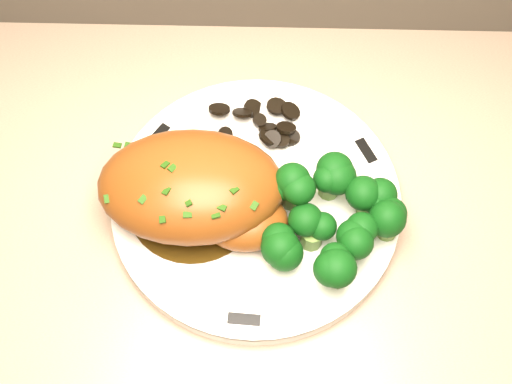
{
  "coord_description": "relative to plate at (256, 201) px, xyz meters",
  "views": [
    {
      "loc": [
        0.35,
        1.47,
        1.47
      ],
      "look_at": [
        0.34,
        1.75,
        0.93
      ],
      "focal_mm": 45.0,
      "sensor_mm": 36.0,
      "label": 1
    }
  ],
  "objects": [
    {
      "name": "mushroom_pile",
      "position": [
        0.0,
        0.08,
        0.01
      ],
      "size": [
        0.08,
        0.06,
        0.02
      ],
      "color": "black",
      "rests_on": "plate"
    },
    {
      "name": "rim_accent_1",
      "position": [
        -0.1,
        0.07,
        0.01
      ],
      "size": [
        0.02,
        0.03,
        0.0
      ],
      "primitive_type": "cube",
      "rotation": [
        0.0,
        0.0,
        4.13
      ],
      "color": "black",
      "rests_on": "plate"
    },
    {
      "name": "rim_accent_0",
      "position": [
        0.11,
        0.05,
        0.01
      ],
      "size": [
        0.02,
        0.03,
        0.0
      ],
      "primitive_type": "cube",
      "rotation": [
        0.0,
        0.0,
        2.03
      ],
      "color": "black",
      "rests_on": "plate"
    },
    {
      "name": "plate",
      "position": [
        0.0,
        0.0,
        0.0
      ],
      "size": [
        0.36,
        0.36,
        0.02
      ],
      "primitive_type": "cylinder",
      "rotation": [
        0.0,
        0.0,
        0.38
      ],
      "color": "white",
      "rests_on": "counter"
    },
    {
      "name": "broccoli_florets",
      "position": [
        0.07,
        -0.04,
        0.04
      ],
      "size": [
        0.13,
        0.12,
        0.05
      ],
      "rotation": [
        0.0,
        0.0,
        -0.22
      ],
      "color": "olive",
      "rests_on": "plate"
    },
    {
      "name": "rim_accent_2",
      "position": [
        -0.01,
        -0.12,
        0.01
      ],
      "size": [
        0.03,
        0.01,
        0.0
      ],
      "primitive_type": "cube",
      "rotation": [
        0.0,
        0.0,
        6.22
      ],
      "color": "black",
      "rests_on": "plate"
    },
    {
      "name": "chicken_breast",
      "position": [
        -0.05,
        -0.01,
        0.04
      ],
      "size": [
        0.18,
        0.12,
        0.07
      ],
      "rotation": [
        0.0,
        0.0,
        0.01
      ],
      "color": "brown",
      "rests_on": "plate"
    },
    {
      "name": "gravy_pool",
      "position": [
        -0.06,
        -0.01,
        0.01
      ],
      "size": [
        0.13,
        0.13,
        0.0
      ],
      "primitive_type": "cylinder",
      "color": "#3D290B",
      "rests_on": "plate"
    }
  ]
}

